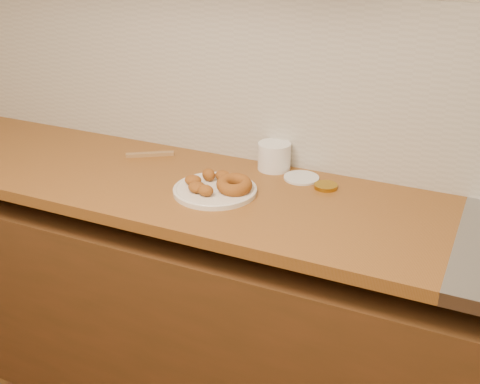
{
  "coord_description": "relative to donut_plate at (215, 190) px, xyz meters",
  "views": [
    {
      "loc": [
        0.58,
        0.07,
        1.73
      ],
      "look_at": [
        -0.16,
        1.64,
        0.93
      ],
      "focal_mm": 45.0,
      "sensor_mm": 36.0,
      "label": 1
    }
  ],
  "objects": [
    {
      "name": "wall_back",
      "position": [
        0.26,
        0.34,
        0.44
      ],
      "size": [
        4.0,
        0.02,
        2.7
      ],
      "primitive_type": "cube",
      "color": "tan",
      "rests_on": "ground"
    },
    {
      "name": "base_cabinet",
      "position": [
        0.26,
        0.03,
        -0.52
      ],
      "size": [
        3.6,
        0.6,
        0.77
      ],
      "primitive_type": "cube",
      "color": "#562F17",
      "rests_on": "floor"
    },
    {
      "name": "butcher_block",
      "position": [
        -0.39,
        0.03,
        -0.03
      ],
      "size": [
        2.3,
        0.62,
        0.04
      ],
      "primitive_type": "cube",
      "color": "brown",
      "rests_on": "base_cabinet"
    },
    {
      "name": "backsplash",
      "position": [
        0.26,
        0.33,
        0.29
      ],
      "size": [
        3.6,
        0.02,
        0.6
      ],
      "primitive_type": "cube",
      "color": "#B8B5A7",
      "rests_on": "wall_back"
    },
    {
      "name": "fried_dough_chunks",
      "position": [
        -0.04,
        -0.0,
        0.03
      ],
      "size": [
        0.14,
        0.18,
        0.04
      ],
      "color": "#93551F",
      "rests_on": "donut_plate"
    },
    {
      "name": "tub_lid",
      "position": [
        0.22,
        0.23,
        -0.0
      ],
      "size": [
        0.16,
        0.16,
        0.01
      ],
      "primitive_type": "cylinder",
      "rotation": [
        0.0,
        0.0,
        -0.42
      ],
      "color": "silver",
      "rests_on": "butcher_block"
    },
    {
      "name": "wooden_utensil",
      "position": [
        -0.37,
        0.19,
        -0.0
      ],
      "size": [
        0.16,
        0.12,
        0.01
      ],
      "primitive_type": "cube",
      "rotation": [
        0.0,
        0.0,
        0.58
      ],
      "color": "olive",
      "rests_on": "butcher_block"
    },
    {
      "name": "brass_jar_lid",
      "position": [
        0.32,
        0.19,
        -0.0
      ],
      "size": [
        0.09,
        0.09,
        0.01
      ],
      "primitive_type": "cylinder",
      "rotation": [
        0.0,
        0.0,
        0.17
      ],
      "color": "#A87F1B",
      "rests_on": "butcher_block"
    },
    {
      "name": "donut_plate",
      "position": [
        0.0,
        0.0,
        0.0
      ],
      "size": [
        0.28,
        0.28,
        0.02
      ],
      "primitive_type": "cylinder",
      "color": "silver",
      "rests_on": "butcher_block"
    },
    {
      "name": "plastic_tub",
      "position": [
        0.1,
        0.27,
        0.04
      ],
      "size": [
        0.14,
        0.14,
        0.1
      ],
      "primitive_type": "cylinder",
      "rotation": [
        0.0,
        0.0,
        -0.24
      ],
      "color": "white",
      "rests_on": "butcher_block"
    },
    {
      "name": "ring_donut",
      "position": [
        0.06,
        0.01,
        0.03
      ],
      "size": [
        0.17,
        0.17,
        0.05
      ],
      "primitive_type": "torus",
      "rotation": [
        0.1,
        0.0,
        0.7
      ],
      "color": "#93551F",
      "rests_on": "donut_plate"
    }
  ]
}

